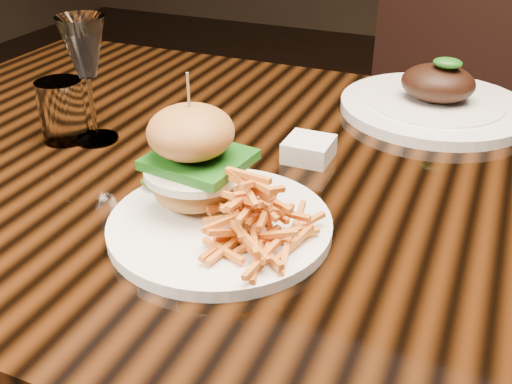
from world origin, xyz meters
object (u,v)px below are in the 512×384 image
at_px(far_dish, 435,102).
at_px(chair_far, 427,105).
at_px(burger_plate, 218,193).
at_px(dining_table, 330,226).
at_px(wine_glass, 84,52).

distance_m(far_dish, chair_far, 0.63).
relative_size(burger_plate, far_dish, 0.83).
bearing_deg(far_dish, dining_table, -106.40).
bearing_deg(dining_table, burger_plate, -117.36).
bearing_deg(dining_table, chair_far, 89.15).
xyz_separation_m(dining_table, wine_glass, (-0.38, -0.02, 0.22)).
bearing_deg(burger_plate, dining_table, 82.50).
xyz_separation_m(burger_plate, wine_glass, (-0.29, 0.15, 0.09)).
relative_size(wine_glass, far_dish, 0.60).
height_order(burger_plate, wine_glass, wine_glass).
distance_m(dining_table, chair_far, 0.90).
xyz_separation_m(wine_glass, chair_far, (0.39, 0.91, -0.35)).
height_order(wine_glass, far_dish, wine_glass).
height_order(dining_table, burger_plate, burger_plate).
distance_m(wine_glass, chair_far, 1.05).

